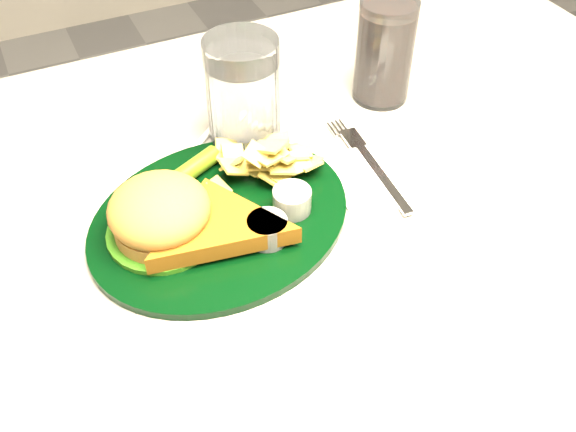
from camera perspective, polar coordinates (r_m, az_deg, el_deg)
name	(u,v)px	position (r m, az deg, el deg)	size (l,w,h in m)	color
table	(283,393)	(0.99, -0.48, -15.42)	(1.20, 0.80, 0.75)	#9C968D
dinner_plate	(219,198)	(0.66, -6.18, 1.58)	(0.29, 0.24, 0.06)	black
water_glass	(243,94)	(0.74, -4.01, 10.79)	(0.08, 0.08, 0.13)	silver
cola_glass	(385,51)	(0.83, 8.57, 14.27)	(0.07, 0.07, 0.13)	black
fork_napkin	(379,174)	(0.73, 8.10, 3.70)	(0.12, 0.16, 0.01)	white
wrapped_straw	(203,138)	(0.78, -7.53, 6.88)	(0.22, 0.08, 0.01)	silver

